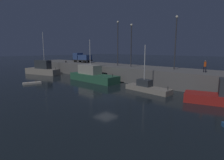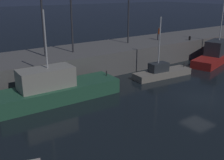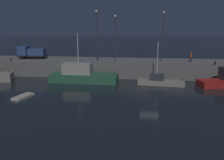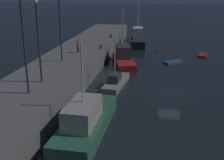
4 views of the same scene
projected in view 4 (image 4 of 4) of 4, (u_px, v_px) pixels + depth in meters
ground_plane at (171, 94)px, 34.51m from camera, size 320.00×320.00×0.00m
pier_quay at (56, 77)px, 36.33m from camera, size 77.00×7.57×2.70m
fishing_trawler_red at (138, 39)px, 61.27m from camera, size 10.21×3.76×11.48m
fishing_boat_blue at (86, 121)px, 25.33m from camera, size 11.05×3.46×7.89m
fishing_boat_white at (116, 81)px, 37.17m from camera, size 7.24×2.51×6.71m
fishing_trawler_green at (123, 57)px, 47.01m from camera, size 9.54×5.01×8.57m
rowboat_white_mid at (203, 55)px, 52.57m from camera, size 3.28×1.89×0.35m
dinghy_red_small at (173, 62)px, 47.80m from camera, size 2.99×3.19×0.38m
mooring_buoy_near at (157, 51)px, 55.82m from camera, size 0.39×0.39×0.39m
lamp_post_west at (23, 36)px, 25.56m from camera, size 0.44×0.44×9.01m
lamp_post_east at (38, 35)px, 28.84m from camera, size 0.44×0.44×8.15m
lamp_post_central at (60, 21)px, 36.84m from camera, size 0.44×0.44×8.78m
dockworker at (78, 46)px, 42.69m from camera, size 0.45×0.42×1.77m
bollard_central at (111, 36)px, 54.65m from camera, size 0.28×0.28×0.56m
bollard_east at (101, 47)px, 45.63m from camera, size 0.28×0.28×0.54m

